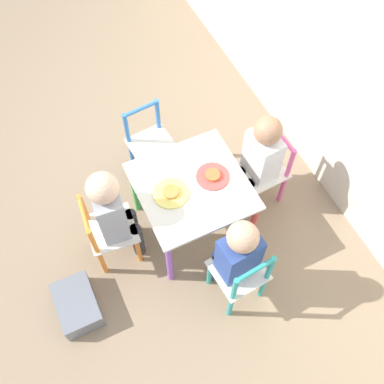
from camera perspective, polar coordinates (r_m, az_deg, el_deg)
The scene contains 12 objects.
ground_plane at distance 2.80m, azimuth 0.00°, elevation -4.22°, with size 6.00×6.00×0.00m, color #8C755B.
kids_table at distance 2.45m, azimuth 0.00°, elevation -0.00°, with size 0.58×0.58×0.47m.
chair_orange at distance 2.53m, azimuth -10.60°, elevation -4.98°, with size 0.28×0.28×0.53m.
chair_pink at distance 2.73m, azimuth 9.17°, elevation 2.78°, with size 0.27×0.27×0.53m.
chair_teal at distance 2.40m, azimuth 6.17°, elevation -10.45°, with size 0.28×0.28×0.53m.
chair_blue at distance 2.82m, azimuth -5.26°, elevation 5.94°, with size 0.29×0.29×0.53m.
child_front at distance 2.35m, azimuth -9.99°, elevation -2.34°, with size 0.21×0.22×0.78m.
child_back at distance 2.56m, azimuth 8.58°, elevation 4.47°, with size 0.21×0.22×0.74m.
child_right at distance 2.26m, azimuth 5.68°, elevation -7.67°, with size 0.22×0.21×0.72m.
plate_front at distance 2.36m, azimuth -2.70°, elevation -0.10°, with size 0.19×0.19×0.03m.
plate_back at distance 2.42m, azimuth 2.64°, elevation 2.04°, with size 0.18×0.18×0.03m.
storage_bin at distance 2.62m, azimuth -14.35°, elevation -13.72°, with size 0.30×0.21×0.13m.
Camera 1 is at (1.15, -0.54, 2.50)m, focal length 42.00 mm.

